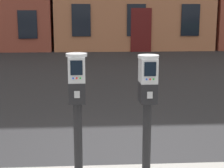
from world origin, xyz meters
TOP-DOWN VIEW (x-y plane):
  - parking_meter_near_kerb at (-0.37, -0.27)m, footprint 0.22×0.25m
  - parking_meter_twin_adjacent at (0.36, -0.27)m, footprint 0.22×0.25m

SIDE VIEW (x-z plane):
  - parking_meter_twin_adjacent at x=0.36m, z-range 0.40..1.80m
  - parking_meter_near_kerb at x=-0.37m, z-range 0.41..1.82m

